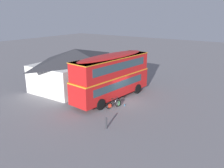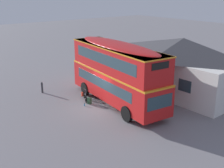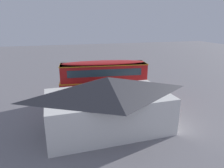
{
  "view_description": "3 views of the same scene",
  "coord_description": "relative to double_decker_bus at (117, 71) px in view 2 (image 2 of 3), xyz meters",
  "views": [
    {
      "loc": [
        -19.08,
        -12.07,
        8.88
      ],
      "look_at": [
        -1.38,
        0.22,
        2.22
      ],
      "focal_mm": 37.15,
      "sensor_mm": 36.0,
      "label": 1
    },
    {
      "loc": [
        16.54,
        -11.89,
        8.49
      ],
      "look_at": [
        0.68,
        0.52,
        1.88
      ],
      "focal_mm": 46.06,
      "sensor_mm": 36.0,
      "label": 2
    },
    {
      "loc": [
        5.32,
        23.6,
        9.17
      ],
      "look_at": [
        -0.98,
        0.52,
        1.76
      ],
      "focal_mm": 32.97,
      "sensor_mm": 36.0,
      "label": 3
    }
  ],
  "objects": [
    {
      "name": "ground_plane",
      "position": [
        -0.24,
        -1.35,
        -2.64
      ],
      "size": [
        120.0,
        120.0,
        0.0
      ],
      "primitive_type": "plane",
      "color": "slate"
    },
    {
      "name": "double_decker_bus",
      "position": [
        0.0,
        0.0,
        0.0
      ],
      "size": [
        10.13,
        3.5,
        4.79
      ],
      "color": "black",
      "rests_on": "ground"
    },
    {
      "name": "touring_bicycle",
      "position": [
        -2.14,
        -1.61,
        -2.27
      ],
      "size": [
        1.58,
        0.81,
        1.03
      ],
      "color": "black",
      "rests_on": "ground"
    },
    {
      "name": "backpack_on_ground",
      "position": [
        -1.26,
        -1.75,
        -2.36
      ],
      "size": [
        0.33,
        0.35,
        0.55
      ],
      "color": "#386642",
      "rests_on": "ground"
    },
    {
      "name": "water_bottle_blue_sports",
      "position": [
        -1.13,
        -2.3,
        -2.54
      ],
      "size": [
        0.08,
        0.08,
        0.22
      ],
      "color": "#338CBF",
      "rests_on": "ground"
    },
    {
      "name": "pub_building",
      "position": [
        1.11,
        6.28,
        -0.25
      ],
      "size": [
        10.95,
        6.7,
        4.67
      ],
      "color": "silver",
      "rests_on": "ground"
    },
    {
      "name": "kerb_bollard",
      "position": [
        -5.9,
        -3.54,
        -2.14
      ],
      "size": [
        0.16,
        0.16,
        0.97
      ],
      "color": "#333338",
      "rests_on": "ground"
    }
  ]
}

